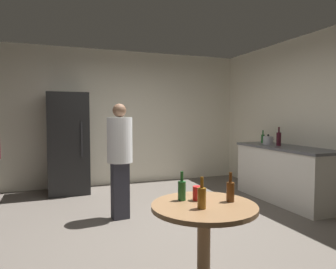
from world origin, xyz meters
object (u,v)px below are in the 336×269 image
(beer_bottle_on_counter, at_px, (263,138))
(beer_bottle_green, at_px, (182,190))
(wine_bottle_on_counter, at_px, (279,139))
(refrigerator, at_px, (68,143))
(plastic_cup_red, at_px, (198,193))
(kettle, at_px, (268,140))
(person_in_white_shirt, at_px, (120,152))
(beer_bottle_brown, at_px, (230,191))
(foreground_table, at_px, (204,218))
(beer_bottle_amber, at_px, (202,197))

(beer_bottle_on_counter, xyz_separation_m, beer_bottle_green, (-2.64, -2.45, -0.17))
(wine_bottle_on_counter, xyz_separation_m, beer_bottle_on_counter, (0.10, 0.54, -0.03))
(refrigerator, relative_size, beer_bottle_on_counter, 7.83)
(refrigerator, xyz_separation_m, plastic_cup_red, (0.81, -3.65, -0.11))
(kettle, relative_size, person_in_white_shirt, 0.16)
(beer_bottle_brown, xyz_separation_m, plastic_cup_red, (-0.22, 0.12, -0.03))
(beer_bottle_brown, distance_m, plastic_cup_red, 0.25)
(beer_bottle_brown, height_order, person_in_white_shirt, person_in_white_shirt)
(plastic_cup_red, bearing_deg, beer_bottle_on_counter, 44.65)
(kettle, xyz_separation_m, wine_bottle_on_counter, (0.01, -0.25, 0.05))
(beer_bottle_green, bearing_deg, beer_bottle_on_counter, 42.86)
(foreground_table, height_order, beer_bottle_brown, beer_bottle_brown)
(plastic_cup_red, height_order, person_in_white_shirt, person_in_white_shirt)
(foreground_table, bearing_deg, kettle, 43.84)
(kettle, height_order, beer_bottle_green, kettle)
(beer_bottle_on_counter, bearing_deg, person_in_white_shirt, -168.51)
(wine_bottle_on_counter, height_order, plastic_cup_red, wine_bottle_on_counter)
(kettle, distance_m, beer_bottle_brown, 3.20)
(beer_bottle_brown, bearing_deg, person_in_white_shirt, 102.21)
(beer_bottle_amber, bearing_deg, wine_bottle_on_counter, 40.91)
(beer_bottle_amber, bearing_deg, foreground_table, 54.03)
(beer_bottle_amber, height_order, plastic_cup_red, beer_bottle_amber)
(refrigerator, height_order, foreground_table, refrigerator)
(beer_bottle_brown, bearing_deg, beer_bottle_on_counter, 48.65)
(wine_bottle_on_counter, bearing_deg, kettle, 92.35)
(beer_bottle_green, bearing_deg, wine_bottle_on_counter, 36.92)
(wine_bottle_on_counter, xyz_separation_m, beer_bottle_brown, (-2.20, -2.07, -0.20))
(beer_bottle_green, height_order, person_in_white_shirt, person_in_white_shirt)
(refrigerator, distance_m, beer_bottle_amber, 3.93)
(kettle, xyz_separation_m, beer_bottle_amber, (-2.48, -2.41, -0.15))
(beer_bottle_amber, relative_size, person_in_white_shirt, 0.15)
(beer_bottle_amber, bearing_deg, kettle, 44.17)
(foreground_table, xyz_separation_m, beer_bottle_brown, (0.22, -0.00, 0.19))
(beer_bottle_amber, bearing_deg, person_in_white_shirt, 94.16)
(beer_bottle_on_counter, height_order, plastic_cup_red, beer_bottle_on_counter)
(kettle, height_order, person_in_white_shirt, person_in_white_shirt)
(kettle, relative_size, plastic_cup_red, 2.22)
(beer_bottle_amber, distance_m, plastic_cup_red, 0.22)
(refrigerator, bearing_deg, beer_bottle_green, -79.09)
(kettle, distance_m, plastic_cup_red, 3.27)
(kettle, bearing_deg, foreground_table, -136.16)
(wine_bottle_on_counter, bearing_deg, plastic_cup_red, -141.16)
(person_in_white_shirt, bearing_deg, foreground_table, 0.71)
(wine_bottle_on_counter, height_order, beer_bottle_green, wine_bottle_on_counter)
(plastic_cup_red, bearing_deg, kettle, 42.38)
(refrigerator, bearing_deg, wine_bottle_on_counter, -27.70)
(beer_bottle_green, bearing_deg, refrigerator, 100.91)
(person_in_white_shirt, bearing_deg, refrigerator, -166.48)
(kettle, relative_size, beer_bottle_green, 1.06)
(beer_bottle_on_counter, bearing_deg, wine_bottle_on_counter, -100.48)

